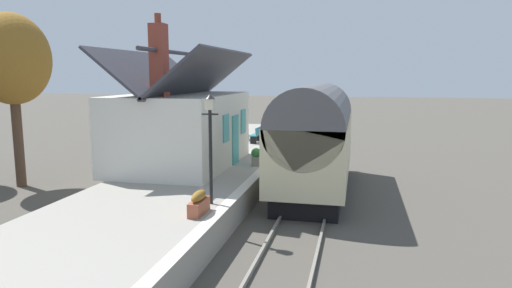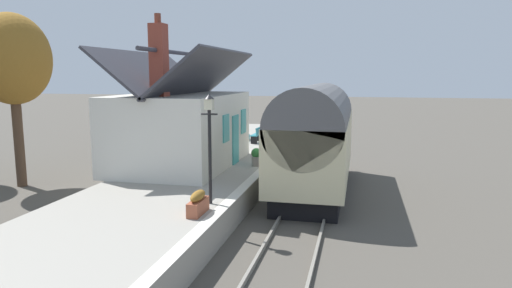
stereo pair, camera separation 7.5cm
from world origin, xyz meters
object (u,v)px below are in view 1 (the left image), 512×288
at_px(bench_mid_platform, 266,129).
at_px(planter_edge_far, 227,131).
at_px(planter_corner_building, 256,157).
at_px(station_building, 181,127).
at_px(bench_near_building, 257,134).
at_px(train, 315,137).
at_px(planter_bench_right, 199,203).
at_px(lamp_post_platform, 210,127).
at_px(planter_bench_left, 244,136).
at_px(tree_distant, 12,60).

distance_m(bench_mid_platform, planter_edge_far, 2.62).
relative_size(bench_mid_platform, planter_corner_building, 1.80).
bearing_deg(station_building, planter_edge_far, 5.37).
bearing_deg(bench_near_building, planter_edge_far, 42.95).
relative_size(station_building, planter_edge_far, 8.09).
height_order(train, planter_edge_far, train).
distance_m(planter_bench_right, lamp_post_platform, 2.25).
bearing_deg(bench_mid_platform, planter_corner_building, -171.08).
xyz_separation_m(bench_mid_platform, planter_bench_left, (-1.94, 0.89, -0.21)).
bearing_deg(station_building, tree_distant, 103.60).
xyz_separation_m(train, planter_edge_far, (9.64, 6.53, -1.06)).
bearing_deg(planter_edge_far, station_building, -174.63).
bearing_deg(lamp_post_platform, bench_near_building, 6.18).
distance_m(bench_mid_platform, planter_bench_left, 2.14).
xyz_separation_m(planter_bench_left, planter_bench_right, (-14.13, -2.24, 0.04)).
bearing_deg(planter_bench_left, planter_edge_far, 38.95).
xyz_separation_m(planter_corner_building, lamp_post_platform, (-5.84, 0.07, 1.92)).
relative_size(planter_bench_right, lamp_post_platform, 0.31).
bearing_deg(train, tree_distant, 98.80).
bearing_deg(tree_distant, bench_near_building, -43.86).
height_order(bench_mid_platform, planter_bench_right, bench_mid_platform).
xyz_separation_m(bench_mid_platform, planter_edge_far, (0.18, 2.61, -0.21)).
bearing_deg(tree_distant, lamp_post_platform, -110.77).
bearing_deg(planter_edge_far, train, -145.89).
height_order(bench_mid_platform, lamp_post_platform, lamp_post_platform).
height_order(train, bench_mid_platform, train).
relative_size(planter_bench_left, planter_edge_far, 1.18).
xyz_separation_m(bench_near_building, planter_corner_building, (-6.54, -1.41, -0.08)).
distance_m(station_building, lamp_post_platform, 6.14).
bearing_deg(train, lamp_post_platform, 155.42).
bearing_deg(planter_corner_building, tree_distant, 102.47).
bearing_deg(lamp_post_platform, station_building, 29.91).
xyz_separation_m(bench_near_building, planter_edge_far, (2.83, 2.63, -0.21)).
xyz_separation_m(bench_near_building, bench_mid_platform, (2.65, 0.03, 0.00)).
height_order(bench_near_building, tree_distant, tree_distant).
relative_size(train, bench_near_building, 6.22).
bearing_deg(train, planter_bench_left, 32.63).
distance_m(planter_corner_building, lamp_post_platform, 6.15).
xyz_separation_m(train, lamp_post_platform, (-5.58, 2.55, 0.99)).
bearing_deg(planter_edge_far, bench_near_building, -137.05).
bearing_deg(planter_corner_building, bench_mid_platform, 8.92).
bearing_deg(tree_distant, station_building, -76.40).
distance_m(planter_bench_right, tree_distant, 11.53).
relative_size(lamp_post_platform, tree_distant, 0.45).
relative_size(bench_mid_platform, tree_distant, 0.20).
distance_m(station_building, tree_distant, 7.38).
distance_m(train, planter_edge_far, 11.69).
height_order(bench_mid_platform, planter_edge_far, bench_mid_platform).
bearing_deg(bench_mid_platform, planter_bench_right, -175.19).
height_order(train, tree_distant, tree_distant).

